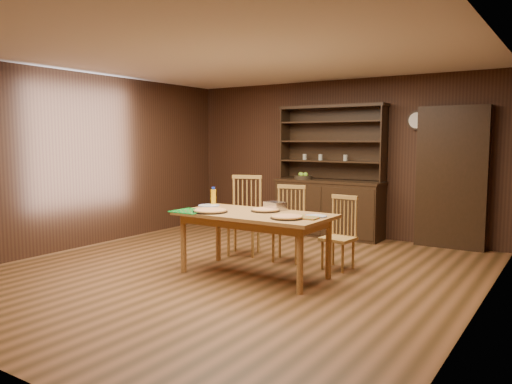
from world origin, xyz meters
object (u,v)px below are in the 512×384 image
Objects in this scene: chair_left at (245,212)px; chair_right at (341,230)px; china_hutch at (329,201)px; dining_table at (254,220)px; chair_center at (289,221)px; juice_bottle at (213,197)px.

chair_left is 1.47m from chair_right.
dining_table is at bearing -83.59° from china_hutch.
chair_center is (0.71, 0.01, -0.06)m from chair_left.
china_hutch is 9.17× the size of juice_bottle.
chair_right is 1.71m from juice_bottle.
dining_table is at bearing -69.59° from chair_left.
chair_right is at bearing 50.87° from dining_table.
chair_right is at bearing -20.15° from chair_left.
juice_bottle is (-0.54, -2.42, 0.26)m from china_hutch.
juice_bottle is (-1.57, -0.57, 0.38)m from chair_right.
china_hutch is 2.75m from dining_table.
chair_center is at bearing 36.58° from juice_bottle.
chair_left is 0.71m from chair_center.
dining_table is 1.99× the size of chair_right.
juice_bottle is (-0.85, 0.31, 0.20)m from dining_table.
dining_table is (0.31, -2.73, 0.07)m from china_hutch.
chair_center is 4.22× the size of juice_bottle.
dining_table is 0.93m from juice_bottle.
chair_left is at bearing 129.76° from dining_table.
juice_bottle is at bearing -157.11° from chair_center.
chair_center reaches higher than chair_right.
juice_bottle is at bearing -154.67° from chair_right.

